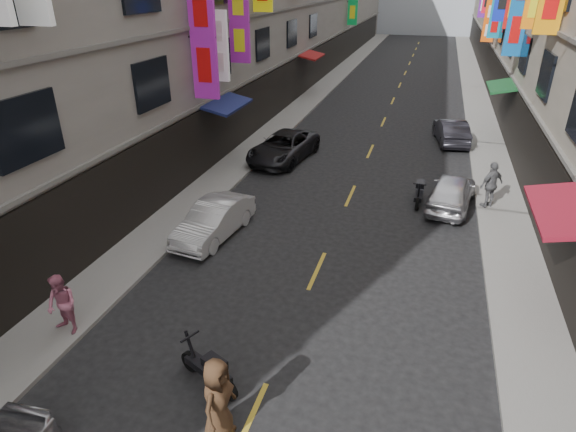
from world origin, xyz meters
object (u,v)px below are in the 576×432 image
Objects in this scene: scooter_crossing at (209,369)px; pedestrian_rfar at (491,185)px; car_right_far at (451,131)px; car_left_mid at (214,220)px; car_right_mid at (452,192)px; pedestrian_crossing at (218,400)px; scooter_far_right at (419,193)px; pedestrian_lfar at (62,305)px; car_left_far at (284,147)px.

pedestrian_rfar is at bearing -5.50° from scooter_crossing.
car_left_mid is at bearing 49.93° from car_right_far.
car_right_mid is (5.20, 11.31, 0.22)m from scooter_crossing.
scooter_crossing is 0.42× the size of car_right_far.
scooter_crossing is 13.31m from pedestrian_rfar.
pedestrian_crossing is (0.77, -1.15, 0.50)m from scooter_crossing.
pedestrian_crossing reaches higher than car_right_mid.
scooter_far_right is 13.59m from pedestrian_lfar.
scooter_crossing is at bearing 72.25° from scooter_far_right.
scooter_far_right is 2.72m from pedestrian_rfar.
car_left_far is 1.24× the size of car_right_mid.
car_left_mid is 8.30m from car_left_far.
car_right_far is 2.43× the size of pedestrian_lfar.
pedestrian_lfar is 0.89× the size of pedestrian_rfar.
pedestrian_rfar is 0.98× the size of pedestrian_crossing.
car_left_mid is at bearing -81.41° from car_left_far.
scooter_crossing is 6.99m from car_left_mid.
car_left_far is 14.28m from pedestrian_lfar.
scooter_crossing is at bearing 74.50° from car_right_mid.
car_left_far is at bearing 23.86° from car_right_far.
pedestrian_lfar is at bearing 76.95° from pedestrian_crossing.
scooter_far_right is at bearing -17.78° from car_left_far.
car_right_far is 2.16× the size of pedestrian_rfar.
car_right_mid is 2.37× the size of pedestrian_lfar.
pedestrian_lfar reaches higher than car_right_mid.
pedestrian_rfar is at bearing -10.05° from car_left_far.
car_right_mid reaches higher than car_right_far.
car_left_far is at bearing -59.97° from pedestrian_rfar.
car_right_far is (8.00, 13.58, 0.03)m from car_left_mid.
pedestrian_lfar reaches higher than scooter_crossing.
scooter_crossing is 4.24m from pedestrian_lfar.
pedestrian_crossing is at bearing 23.90° from pedestrian_rfar.
pedestrian_rfar is (1.40, -8.45, 0.39)m from car_right_far.
car_right_far reaches higher than scooter_far_right.
car_right_far is 2.13× the size of pedestrian_crossing.
scooter_crossing is 0.44× the size of car_left_mid.
scooter_crossing is 0.43× the size of car_right_mid.
car_right_mid is at bearing 80.34° from car_right_far.
car_right_far is (1.24, 8.63, 0.22)m from scooter_far_right.
scooter_crossing is at bearing 65.81° from car_right_far.
pedestrian_lfar is at bearing 107.59° from scooter_crossing.
scooter_far_right is 0.37× the size of car_left_far.
scooter_crossing is 1.02× the size of pedestrian_lfar.
scooter_crossing is 1.47m from pedestrian_crossing.
car_left_far reaches higher than car_left_mid.
car_right_mid is at bearing 179.71° from scooter_far_right.
car_left_far is 2.58× the size of pedestrian_crossing.
car_left_far is (-6.76, 3.35, 0.23)m from scooter_far_right.
car_left_mid is at bearing 40.76° from car_right_mid.
scooter_crossing is at bearing 18.82° from pedestrian_rfar.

